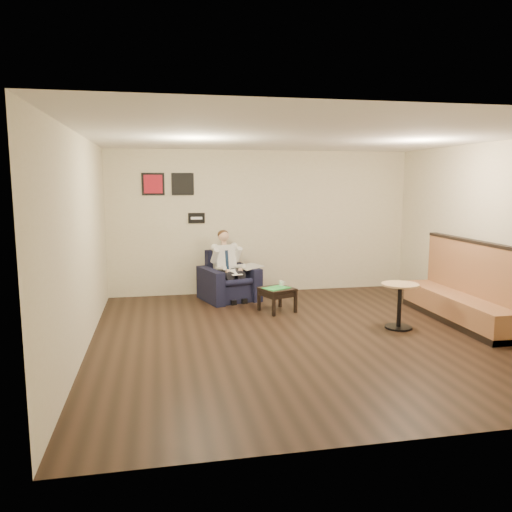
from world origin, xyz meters
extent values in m
plane|color=black|center=(0.00, 0.00, 0.00)|extent=(6.00, 6.00, 0.00)
cube|color=beige|center=(0.00, 3.00, 1.40)|extent=(6.00, 0.02, 2.80)
cube|color=beige|center=(0.00, -3.00, 1.40)|extent=(6.00, 0.02, 2.80)
cube|color=beige|center=(-3.00, 0.00, 1.40)|extent=(0.02, 6.00, 2.80)
cube|color=beige|center=(3.00, 0.00, 1.40)|extent=(0.02, 6.00, 2.80)
cube|color=white|center=(0.00, 0.00, 2.80)|extent=(6.00, 6.00, 0.02)
cube|color=black|center=(-1.30, 2.98, 1.50)|extent=(0.32, 0.02, 0.20)
cube|color=#B31626|center=(-2.10, 2.98, 2.15)|extent=(0.42, 0.03, 0.42)
cube|color=black|center=(-1.55, 2.98, 2.15)|extent=(0.42, 0.03, 0.42)
cube|color=black|center=(-0.76, 2.41, 0.45)|extent=(1.17, 1.17, 0.90)
cube|color=white|center=(-0.70, 2.21, 0.56)|extent=(0.30, 0.35, 0.01)
cube|color=silver|center=(-0.37, 2.43, 0.62)|extent=(0.54, 0.60, 0.01)
cube|color=black|center=(-0.08, 1.40, 0.21)|extent=(0.65, 0.65, 0.41)
cube|color=green|center=(-0.10, 1.37, 0.42)|extent=(0.50, 0.46, 0.01)
cylinder|color=white|center=(0.03, 1.56, 0.45)|extent=(0.10, 0.10, 0.09)
cube|color=black|center=(-0.09, 1.55, 0.41)|extent=(0.14, 0.09, 0.01)
cube|color=#965F3A|center=(2.59, 0.24, 0.63)|extent=(0.59, 2.48, 1.27)
cylinder|color=tan|center=(1.49, 0.09, 0.34)|extent=(0.68, 0.68, 0.69)
camera|label=1|loc=(-2.04, -6.66, 2.19)|focal=35.00mm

